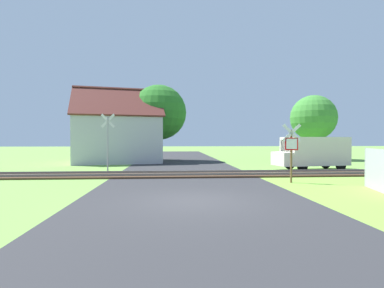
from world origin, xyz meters
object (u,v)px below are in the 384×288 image
(tree_far, at_px, (313,118))
(stop_sign_near, at_px, (291,148))
(crossing_sign_far, at_px, (108,139))
(house, at_px, (117,137))
(fence_panel, at_px, (383,171))
(mail_truck, at_px, (312,152))
(tree_center, at_px, (159,113))

(tree_far, bearing_deg, stop_sign_near, -119.07)
(crossing_sign_far, relative_size, house, 0.41)
(fence_panel, bearing_deg, house, 51.89)
(mail_truck, height_order, fence_panel, mail_truck)
(tree_far, height_order, tree_center, tree_center)
(mail_truck, bearing_deg, tree_center, 41.10)
(house, bearing_deg, stop_sign_near, -64.48)
(tree_far, distance_m, fence_panel, 20.36)
(stop_sign_near, xyz_separation_m, fence_panel, (2.40, -2.97, -0.80))
(crossing_sign_far, relative_size, tree_far, 0.55)
(stop_sign_near, relative_size, tree_far, 0.43)
(crossing_sign_far, height_order, tree_center, tree_center)
(stop_sign_near, bearing_deg, tree_center, -54.11)
(stop_sign_near, height_order, fence_panel, stop_sign_near)
(mail_truck, bearing_deg, stop_sign_near, 137.86)
(house, bearing_deg, crossing_sign_far, -95.22)
(fence_panel, bearing_deg, tree_far, -4.55)
(house, distance_m, tree_far, 19.79)
(stop_sign_near, xyz_separation_m, house, (-10.68, 14.06, 0.61))
(house, bearing_deg, tree_center, 1.70)
(tree_far, relative_size, tree_center, 0.91)
(stop_sign_near, relative_size, house, 0.32)
(crossing_sign_far, bearing_deg, stop_sign_near, -20.22)
(tree_far, bearing_deg, house, -174.30)
(stop_sign_near, relative_size, mail_truck, 0.55)
(stop_sign_near, height_order, crossing_sign_far, crossing_sign_far)
(tree_far, xyz_separation_m, tree_center, (-15.81, -1.05, 0.35))
(stop_sign_near, xyz_separation_m, crossing_sign_far, (-9.63, 4.83, 0.46))
(mail_truck, bearing_deg, fence_panel, 162.12)
(tree_center, bearing_deg, fence_panel, -62.58)
(crossing_sign_far, distance_m, tree_center, 10.80)
(stop_sign_near, height_order, tree_far, tree_far)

